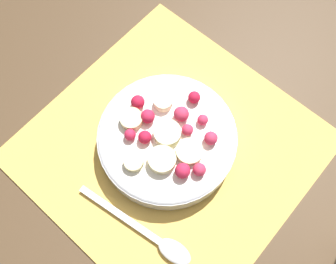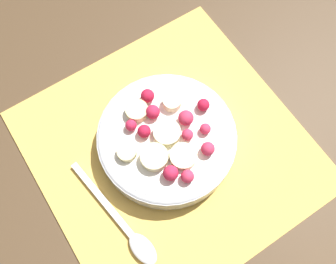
{
  "view_description": "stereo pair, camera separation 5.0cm",
  "coord_description": "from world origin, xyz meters",
  "views": [
    {
      "loc": [
        -0.12,
        0.14,
        0.52
      ],
      "look_at": [
        0.01,
        -0.0,
        0.05
      ],
      "focal_mm": 40.0,
      "sensor_mm": 36.0,
      "label": 1
    },
    {
      "loc": [
        -0.15,
        0.1,
        0.52
      ],
      "look_at": [
        0.01,
        -0.0,
        0.05
      ],
      "focal_mm": 40.0,
      "sensor_mm": 36.0,
      "label": 2
    }
  ],
  "objects": [
    {
      "name": "spoon",
      "position": [
        -0.07,
        0.11,
        0.01
      ],
      "size": [
        0.18,
        0.04,
        0.01
      ],
      "rotation": [
        0.0,
        0.0,
        3.28
      ],
      "color": "silver",
      "rests_on": "placemat"
    },
    {
      "name": "fruit_bowl",
      "position": [
        0.01,
        -0.0,
        0.03
      ],
      "size": [
        0.19,
        0.19,
        0.06
      ],
      "color": "silver",
      "rests_on": "placemat"
    },
    {
      "name": "placemat",
      "position": [
        0.0,
        0.0,
        0.0
      ],
      "size": [
        0.37,
        0.37,
        0.01
      ],
      "color": "#E0B251",
      "rests_on": "ground_plane"
    },
    {
      "name": "ground_plane",
      "position": [
        0.0,
        0.0,
        0.0
      ],
      "size": [
        3.0,
        3.0,
        0.0
      ],
      "primitive_type": "plane",
      "color": "#4C3823"
    }
  ]
}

